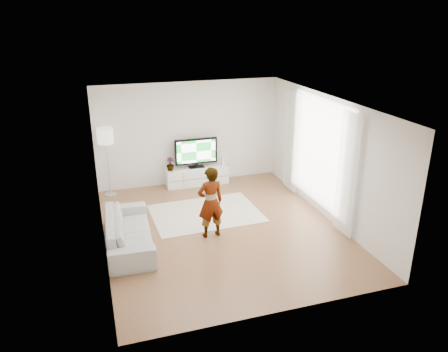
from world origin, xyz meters
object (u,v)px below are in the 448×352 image
object	(u,v)px
television	(196,152)
player	(211,202)
rug	(206,213)
floor_lamp	(105,139)
sofa	(129,231)
media_console	(197,176)

from	to	relation	value
television	player	bearing A→B (deg)	-98.70
rug	floor_lamp	world-z (taller)	floor_lamp
sofa	floor_lamp	bearing A→B (deg)	6.52
media_console	television	size ratio (longest dim) A/B	1.46
rug	sofa	xyz separation A→B (m)	(-1.89, -0.98, 0.32)
rug	player	bearing A→B (deg)	-99.73
television	sofa	bearing A→B (deg)	-126.61
television	rug	xyz separation A→B (m)	(-0.27, -1.93, -0.92)
television	sofa	distance (m)	3.67
sofa	floor_lamp	xyz separation A→B (m)	(-0.19, 2.81, 1.19)
media_console	rug	distance (m)	1.93
player	rug	bearing A→B (deg)	-106.05
sofa	media_console	bearing A→B (deg)	-34.14
player	sofa	distance (m)	1.76
sofa	player	bearing A→B (deg)	-91.62
sofa	rug	bearing A→B (deg)	-59.81
floor_lamp	rug	bearing A→B (deg)	-41.53
sofa	floor_lamp	size ratio (longest dim) A/B	1.26
television	floor_lamp	bearing A→B (deg)	-177.74
media_console	sofa	size ratio (longest dim) A/B	0.76
television	floor_lamp	distance (m)	2.42
media_console	rug	world-z (taller)	media_console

